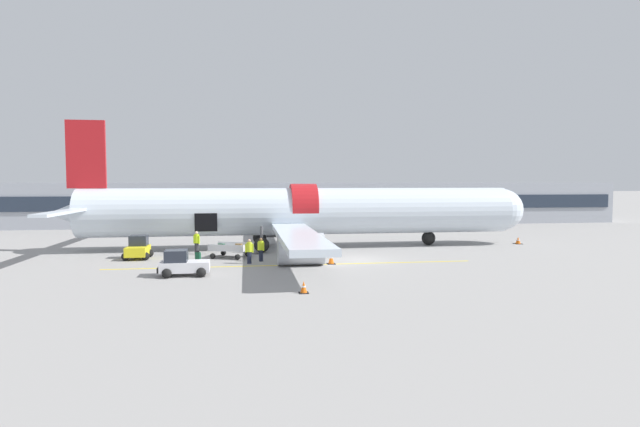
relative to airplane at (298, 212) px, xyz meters
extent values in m
plane|color=gray|center=(3.42, -7.15, -2.91)|extent=(500.00, 500.00, 0.00)
cube|color=yellow|center=(-1.20, -8.77, -2.91)|extent=(24.10, 0.33, 0.01)
cube|color=#9EA3AD|center=(3.42, 25.41, -0.24)|extent=(82.69, 11.87, 5.35)
cube|color=#232D3D|center=(3.42, 19.42, 0.03)|extent=(81.04, 0.16, 1.71)
cylinder|color=silver|center=(0.45, 0.00, 0.09)|extent=(35.18, 3.85, 3.85)
sphere|color=silver|center=(18.04, 0.00, 0.09)|extent=(3.66, 3.66, 3.66)
cone|color=silver|center=(-17.14, 0.00, 0.09)|extent=(4.43, 3.54, 3.54)
cylinder|color=red|center=(0.45, -0.04, 0.44)|extent=(2.11, 3.86, 3.86)
cube|color=red|center=(-16.41, 0.00, 4.65)|extent=(2.89, 0.28, 5.26)
cube|color=silver|center=(-16.49, -4.67, 0.48)|extent=(1.08, 9.35, 0.20)
cube|color=silver|center=(-16.49, 4.68, 0.48)|extent=(1.08, 9.35, 0.20)
cube|color=silver|center=(-0.95, -8.92, -0.97)|extent=(2.57, 16.70, 0.40)
cube|color=silver|center=(-0.95, 8.93, -0.97)|extent=(2.57, 16.70, 0.40)
cylinder|color=#B2B7BF|center=(-0.75, -8.94, -1.85)|extent=(2.99, 2.08, 2.08)
cylinder|color=#B2B7BF|center=(-0.75, 8.94, -1.85)|extent=(2.99, 2.08, 2.08)
cube|color=black|center=(-7.29, -1.90, -0.58)|extent=(1.70, 0.12, 1.40)
cylinder|color=#56565B|center=(11.36, 0.00, -1.60)|extent=(0.22, 0.22, 1.45)
sphere|color=black|center=(11.36, 0.00, -2.32)|extent=(1.18, 1.18, 1.18)
cylinder|color=#56565B|center=(-3.06, -2.62, -1.60)|extent=(0.22, 0.22, 1.45)
sphere|color=black|center=(-3.06, -2.62, -2.32)|extent=(1.18, 1.18, 1.18)
cylinder|color=#56565B|center=(-3.06, 2.63, -1.60)|extent=(0.22, 0.22, 1.45)
sphere|color=black|center=(-3.06, 2.63, -2.32)|extent=(1.18, 1.18, 1.18)
cube|color=silver|center=(-7.78, -11.49, -2.38)|extent=(2.81, 1.47, 0.59)
cube|color=#232833|center=(-8.26, -11.50, -1.75)|extent=(1.28, 1.22, 0.68)
cube|color=black|center=(-9.22, -11.52, -2.50)|extent=(0.15, 1.27, 0.29)
sphere|color=black|center=(-8.74, -10.85, -2.63)|extent=(0.56, 0.56, 0.56)
sphere|color=black|center=(-8.71, -12.18, -2.63)|extent=(0.56, 0.56, 0.56)
sphere|color=black|center=(-6.84, -10.80, -2.63)|extent=(0.56, 0.56, 0.56)
sphere|color=black|center=(-6.82, -12.14, -2.63)|extent=(0.56, 0.56, 0.56)
cube|color=yellow|center=(-11.83, -4.46, -2.35)|extent=(1.41, 2.25, 0.65)
cube|color=#232833|center=(-11.83, -4.06, -1.66)|extent=(1.19, 1.01, 0.73)
cube|color=black|center=(-11.83, -3.28, -2.48)|extent=(1.26, 0.12, 0.33)
sphere|color=black|center=(-11.17, -3.69, -2.63)|extent=(0.56, 0.56, 0.56)
sphere|color=black|center=(-12.50, -3.69, -2.63)|extent=(0.56, 0.56, 0.56)
sphere|color=black|center=(-11.17, -5.22, -2.63)|extent=(0.56, 0.56, 0.56)
sphere|color=black|center=(-12.50, -5.23, -2.63)|extent=(0.56, 0.56, 0.56)
cube|color=silver|center=(-5.39, -4.83, -2.33)|extent=(3.18, 2.67, 0.05)
cube|color=silver|center=(-4.17, -5.35, -2.09)|extent=(0.74, 1.64, 0.42)
cube|color=silver|center=(-5.72, -5.61, -2.09)|extent=(2.47, 1.09, 0.42)
cube|color=silver|center=(-5.06, -4.05, -2.09)|extent=(2.47, 1.09, 0.42)
cube|color=#333338|center=(-3.73, -5.53, -2.58)|extent=(0.86, 0.42, 0.06)
sphere|color=black|center=(-4.86, -6.01, -2.71)|extent=(0.40, 0.40, 0.40)
sphere|color=black|center=(-4.17, -4.39, -2.71)|extent=(0.40, 0.40, 0.40)
sphere|color=black|center=(-6.60, -5.27, -2.71)|extent=(0.40, 0.40, 0.40)
sphere|color=black|center=(-5.92, -3.65, -2.71)|extent=(0.40, 0.40, 0.40)
cube|color=olive|center=(-4.77, -4.86, -2.11)|extent=(0.53, 0.45, 0.39)
cube|color=#14472D|center=(-6.02, -4.61, -2.11)|extent=(0.53, 0.46, 0.38)
cylinder|color=#1E2338|center=(-3.26, -6.86, -2.52)|extent=(0.40, 0.40, 0.78)
cylinder|color=#CCE523|center=(-3.26, -6.86, -1.83)|extent=(0.51, 0.51, 0.61)
sphere|color=brown|center=(-3.26, -6.86, -1.41)|extent=(0.22, 0.22, 0.22)
cylinder|color=#CCE523|center=(-3.43, -6.72, -1.89)|extent=(0.16, 0.16, 0.56)
cylinder|color=#CCE523|center=(-3.09, -6.99, -1.89)|extent=(0.16, 0.16, 0.56)
cylinder|color=#2D2D33|center=(-7.93, -2.72, -2.49)|extent=(0.43, 0.43, 0.84)
cylinder|color=#B7E019|center=(-7.93, -2.72, -1.74)|extent=(0.55, 0.55, 0.66)
sphere|color=beige|center=(-7.93, -2.72, -1.29)|extent=(0.23, 0.23, 0.23)
cylinder|color=#B7E019|center=(-8.12, -2.57, -1.81)|extent=(0.18, 0.18, 0.61)
cylinder|color=#B7E019|center=(-7.75, -2.86, -1.81)|extent=(0.18, 0.18, 0.61)
cylinder|color=#1E2338|center=(-1.60, -5.13, -2.54)|extent=(0.33, 0.33, 0.75)
cylinder|color=#CCE523|center=(-1.60, -5.13, -1.87)|extent=(0.43, 0.43, 0.59)
sphere|color=brown|center=(-1.60, -5.13, -1.46)|extent=(0.21, 0.21, 0.21)
cylinder|color=#CCE523|center=(-1.81, -5.08, -1.93)|extent=(0.14, 0.14, 0.54)
cylinder|color=#CCE523|center=(-1.40, -5.18, -1.93)|extent=(0.14, 0.14, 0.54)
cylinder|color=#1E2338|center=(-4.06, -7.74, -2.52)|extent=(0.34, 0.34, 0.80)
cylinder|color=#CCE523|center=(-4.06, -7.74, -1.81)|extent=(0.44, 0.44, 0.63)
sphere|color=tan|center=(-4.06, -7.74, -1.38)|extent=(0.22, 0.22, 0.22)
cylinder|color=#CCE523|center=(-4.27, -7.70, -1.87)|extent=(0.14, 0.14, 0.58)
cylinder|color=#CCE523|center=(-3.84, -7.79, -1.87)|extent=(0.14, 0.14, 0.58)
cube|color=#14472D|center=(-7.52, -6.30, -2.60)|extent=(0.40, 0.33, 0.62)
cube|color=black|center=(-7.52, -6.30, -2.23)|extent=(0.22, 0.11, 0.12)
cube|color=black|center=(19.39, -0.53, -2.90)|extent=(0.64, 0.64, 0.03)
cone|color=orange|center=(19.39, -0.53, -2.61)|extent=(0.48, 0.48, 0.62)
cylinder|color=white|center=(19.39, -0.53, -2.58)|extent=(0.28, 0.28, 0.07)
cube|color=black|center=(-1.52, -17.08, -2.90)|extent=(0.48, 0.48, 0.03)
cone|color=orange|center=(-1.52, -17.08, -2.61)|extent=(0.35, 0.35, 0.60)
cylinder|color=white|center=(-1.52, -17.08, -2.58)|extent=(0.20, 0.20, 0.07)
cube|color=black|center=(1.30, -8.70, -2.90)|extent=(0.55, 0.55, 0.03)
cone|color=orange|center=(1.30, -8.70, -2.52)|extent=(0.40, 0.40, 0.79)
cylinder|color=white|center=(1.30, -8.70, -2.48)|extent=(0.23, 0.23, 0.10)
camera|label=1|loc=(-4.33, -40.94, 2.47)|focal=28.00mm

